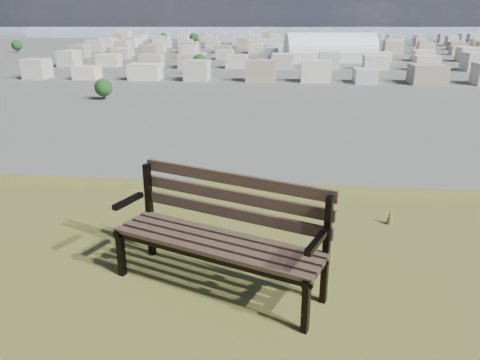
# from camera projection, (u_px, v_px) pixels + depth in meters

# --- Properties ---
(park_bench) EXTENTS (1.93, 1.23, 0.97)m
(park_bench) POSITION_uv_depth(u_px,v_px,m) (222.00, 227.00, 4.01)
(park_bench) COLOR #433426
(park_bench) RESTS_ON hilltop_mesa
(arena) EXTENTS (55.54, 30.78, 22.18)m
(arena) POSITION_uv_depth(u_px,v_px,m) (330.00, 53.00, 278.85)
(arena) COLOR beige
(arena) RESTS_ON ground
(city_blocks) EXTENTS (395.00, 361.00, 7.00)m
(city_blocks) POSITION_uv_depth(u_px,v_px,m) (287.00, 45.00, 379.44)
(city_blocks) COLOR beige
(city_blocks) RESTS_ON ground
(city_trees) EXTENTS (406.52, 387.20, 9.98)m
(city_trees) POSITION_uv_depth(u_px,v_px,m) (247.00, 49.00, 310.79)
(city_trees) COLOR black
(city_trees) RESTS_ON ground
(bay_water) EXTENTS (2400.00, 700.00, 0.12)m
(bay_water) POSITION_uv_depth(u_px,v_px,m) (289.00, 29.00, 854.38)
(bay_water) COLOR #8694AA
(bay_water) RESTS_ON ground
(far_hills) EXTENTS (2050.00, 340.00, 60.00)m
(far_hills) POSITION_uv_depth(u_px,v_px,m) (268.00, 14.00, 1322.87)
(far_hills) COLOR #8C9BAE
(far_hills) RESTS_ON ground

